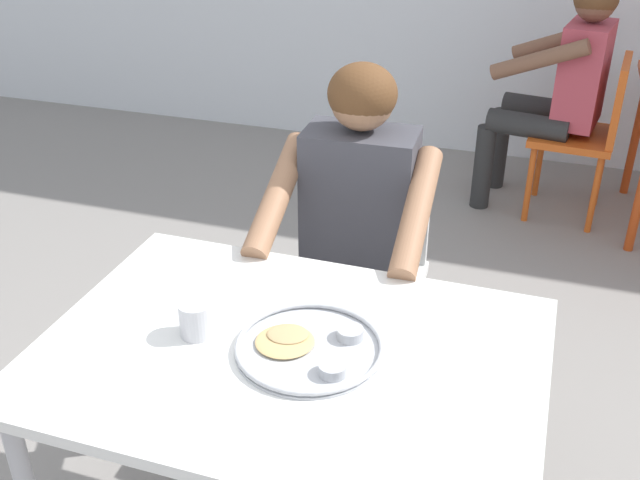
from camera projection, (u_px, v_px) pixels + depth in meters
The scene contains 7 objects.
table_foreground at pixel (290, 376), 1.70m from camera, with size 1.13×0.80×0.74m.
thali_tray at pixel (310, 346), 1.65m from camera, with size 0.34×0.34×0.03m.
drinking_cup at pixel (196, 318), 1.69m from camera, with size 0.08×0.08×0.09m.
chair_foreground at pixel (366, 257), 2.52m from camera, with size 0.42×0.40×0.84m.
diner_foreground at pixel (352, 228), 2.23m from camera, with size 0.50×0.56×1.19m.
chair_red_left at pixel (591, 127), 3.65m from camera, with size 0.43×0.45×0.83m.
patron_background at pixel (563, 77), 3.63m from camera, with size 0.59×0.55×1.19m.
Camera 1 is at (0.48, -1.19, 1.76)m, focal length 41.22 mm.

